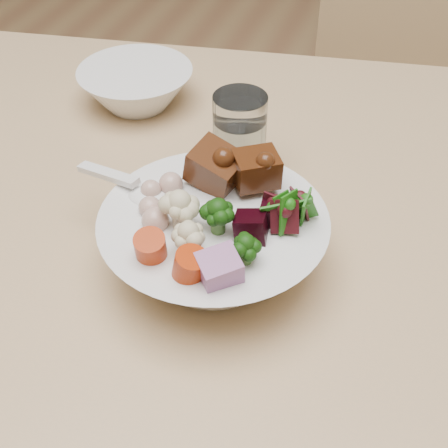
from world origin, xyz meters
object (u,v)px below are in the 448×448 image
object	(u,v)px
food_bowl	(216,239)
water_glass	(239,140)
chair_far	(397,144)
side_bowl	(136,87)
dining_table	(374,315)

from	to	relation	value
food_bowl	water_glass	bearing A→B (deg)	99.06
chair_far	water_glass	world-z (taller)	water_glass
water_glass	side_bowl	xyz separation A→B (m)	(-0.18, 0.11, -0.02)
chair_far	side_bowl	xyz separation A→B (m)	(-0.35, -0.44, 0.30)
food_bowl	side_bowl	xyz separation A→B (m)	(-0.20, 0.26, -0.01)
food_bowl	water_glass	xyz separation A→B (m)	(-0.02, 0.15, 0.01)
water_glass	chair_far	bearing A→B (deg)	72.69
chair_far	water_glass	xyz separation A→B (m)	(-0.17, -0.55, 0.32)
food_bowl	side_bowl	size ratio (longest dim) A/B	1.42
dining_table	food_bowl	world-z (taller)	food_bowl
side_bowl	dining_table	bearing A→B (deg)	-29.52
dining_table	side_bowl	size ratio (longest dim) A/B	10.97
dining_table	water_glass	xyz separation A→B (m)	(-0.19, 0.10, 0.12)
dining_table	water_glass	world-z (taller)	water_glass
chair_far	water_glass	distance (m)	0.66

